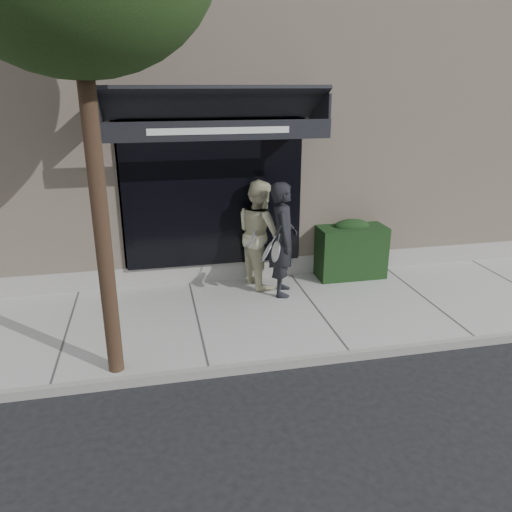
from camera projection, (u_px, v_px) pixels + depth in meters
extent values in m
plane|color=black|center=(315.00, 313.00, 8.48)|extent=(80.00, 80.00, 0.00)
cube|color=#999994|center=(315.00, 310.00, 8.46)|extent=(20.00, 3.00, 0.12)
cube|color=gray|center=(350.00, 356.00, 7.03)|extent=(20.00, 0.10, 0.14)
cube|color=#C7AF97|center=(254.00, 124.00, 12.19)|extent=(14.00, 7.00, 5.50)
cube|color=gray|center=(289.00, 265.00, 9.97)|extent=(14.02, 0.42, 0.50)
cube|color=black|center=(213.00, 194.00, 9.02)|extent=(3.20, 0.30, 2.60)
cube|color=gray|center=(122.00, 196.00, 8.84)|extent=(0.08, 0.40, 2.60)
cube|color=gray|center=(295.00, 189.00, 9.47)|extent=(0.08, 0.40, 2.60)
cube|color=gray|center=(209.00, 117.00, 8.71)|extent=(3.36, 0.40, 0.12)
cube|color=black|center=(214.00, 103.00, 7.98)|extent=(3.60, 1.03, 0.55)
cube|color=black|center=(219.00, 131.00, 7.65)|extent=(3.60, 0.05, 0.30)
cube|color=white|center=(220.00, 131.00, 7.62)|extent=(2.20, 0.01, 0.10)
cube|color=black|center=(99.00, 109.00, 7.66)|extent=(0.04, 1.00, 0.45)
cube|color=black|center=(320.00, 107.00, 8.36)|extent=(0.04, 1.00, 0.45)
cube|color=black|center=(350.00, 251.00, 9.65)|extent=(1.30, 0.70, 1.00)
ellipsoid|color=black|center=(352.00, 226.00, 9.48)|extent=(0.71, 0.38, 0.27)
cylinder|color=black|center=(99.00, 201.00, 5.86)|extent=(0.20, 0.20, 4.80)
imported|color=black|center=(283.00, 239.00, 8.66)|extent=(0.64, 0.83, 2.02)
torus|color=silver|center=(276.00, 251.00, 8.46)|extent=(0.13, 0.31, 0.30)
cylinder|color=silver|center=(276.00, 251.00, 8.46)|extent=(0.10, 0.28, 0.26)
cylinder|color=silver|center=(276.00, 251.00, 8.46)|extent=(0.18, 0.04, 0.06)
cylinder|color=black|center=(276.00, 251.00, 8.46)|extent=(0.20, 0.06, 0.08)
torus|color=silver|center=(267.00, 252.00, 8.35)|extent=(0.22, 0.33, 0.28)
cylinder|color=silver|center=(267.00, 252.00, 8.35)|extent=(0.18, 0.29, 0.24)
cylinder|color=silver|center=(267.00, 252.00, 8.35)|extent=(0.17, 0.06, 0.10)
cylinder|color=black|center=(267.00, 252.00, 8.35)|extent=(0.20, 0.07, 0.12)
imported|color=beige|center=(260.00, 233.00, 9.08)|extent=(0.96, 1.11, 1.97)
torus|color=silver|center=(251.00, 239.00, 8.80)|extent=(0.17, 0.31, 0.28)
cylinder|color=silver|center=(251.00, 239.00, 8.80)|extent=(0.13, 0.27, 0.24)
cylinder|color=silver|center=(251.00, 239.00, 8.80)|extent=(0.17, 0.02, 0.10)
cylinder|color=black|center=(251.00, 239.00, 8.80)|extent=(0.19, 0.03, 0.12)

